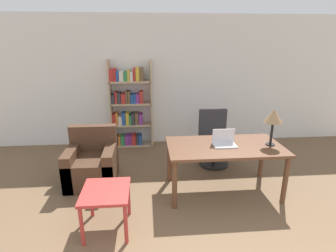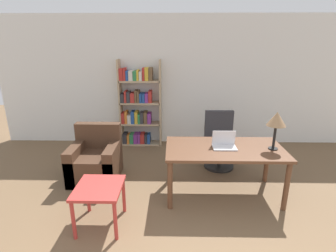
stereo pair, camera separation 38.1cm
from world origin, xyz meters
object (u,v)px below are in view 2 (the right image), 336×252
office_chair (219,143)px  bookshelf (138,107)px  laptop (224,144)px  armchair (96,161)px  table_lamp (277,120)px  side_table_blue (99,193)px  desk (224,153)px

office_chair → bookshelf: bearing=147.4°
laptop → armchair: laptop is taller
laptop → table_lamp: size_ratio=0.61×
side_table_blue → armchair: 1.25m
laptop → armchair: 2.09m
armchair → bookshelf: size_ratio=0.47×
office_chair → bookshelf: size_ratio=0.54×
armchair → desk: bearing=-12.8°
table_lamp → bookshelf: bookshelf is taller
side_table_blue → bookshelf: 2.72m
table_lamp → armchair: bearing=169.5°
side_table_blue → armchair: (-0.39, 1.18, -0.15)m
desk → bookshelf: 2.47m
laptop → armchair: (-1.98, 0.44, -0.49)m
office_chair → armchair: size_ratio=1.15×
desk → office_chair: (0.10, 0.96, -0.21)m
desk → bookshelf: bookshelf is taller
desk → side_table_blue: bearing=-155.8°
side_table_blue → bookshelf: (0.13, 2.69, 0.40)m
desk → laptop: 0.14m
office_chair → side_table_blue: bearing=-135.4°
laptop → table_lamp: bearing=-4.1°
laptop → office_chair: bearing=83.5°
table_lamp → laptop: bearing=175.9°
armchair → bookshelf: bearing=71.1°
table_lamp → side_table_blue: 2.47m
laptop → side_table_blue: laptop is taller
side_table_blue → desk: bearing=24.2°
office_chair → armchair: 2.16m
side_table_blue → armchair: size_ratio=0.68×
bookshelf → desk: bearing=-53.2°
desk → laptop: laptop is taller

